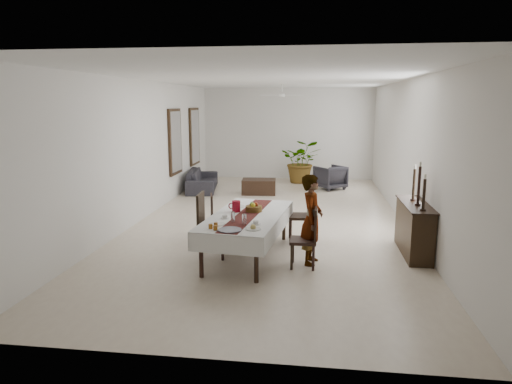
% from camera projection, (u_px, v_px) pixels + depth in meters
% --- Properties ---
extents(floor, '(6.00, 12.00, 0.00)m').
position_uv_depth(floor, '(271.00, 219.00, 10.69)').
color(floor, beige).
rests_on(floor, ground).
extents(ceiling, '(6.00, 12.00, 0.02)m').
position_uv_depth(ceiling, '(272.00, 79.00, 10.07)').
color(ceiling, white).
rests_on(ceiling, wall_back).
extents(wall_back, '(6.00, 0.02, 3.20)m').
position_uv_depth(wall_back, '(288.00, 134.00, 16.22)').
color(wall_back, silver).
rests_on(wall_back, floor).
extents(wall_front, '(6.00, 0.02, 3.20)m').
position_uv_depth(wall_front, '(214.00, 214.00, 4.54)').
color(wall_front, silver).
rests_on(wall_front, floor).
extents(wall_left, '(0.02, 12.00, 3.20)m').
position_uv_depth(wall_left, '(145.00, 150.00, 10.76)').
color(wall_left, silver).
rests_on(wall_left, floor).
extents(wall_right, '(0.02, 12.00, 3.20)m').
position_uv_depth(wall_right, '(408.00, 153.00, 10.00)').
color(wall_right, silver).
rests_on(wall_right, floor).
extents(dining_table_top, '(1.27, 2.51, 0.05)m').
position_uv_depth(dining_table_top, '(248.00, 216.00, 7.99)').
color(dining_table_top, black).
rests_on(dining_table_top, table_leg_fl).
extents(table_leg_fl, '(0.08, 0.08, 0.70)m').
position_uv_depth(table_leg_fl, '(201.00, 256.00, 7.07)').
color(table_leg_fl, black).
rests_on(table_leg_fl, floor).
extents(table_leg_fr, '(0.08, 0.08, 0.70)m').
position_uv_depth(table_leg_fr, '(256.00, 261.00, 6.87)').
color(table_leg_fr, black).
rests_on(table_leg_fr, floor).
extents(table_leg_bl, '(0.08, 0.08, 0.70)m').
position_uv_depth(table_leg_bl, '(241.00, 220.00, 9.25)').
color(table_leg_bl, black).
rests_on(table_leg_bl, floor).
extents(table_leg_br, '(0.08, 0.08, 0.70)m').
position_uv_depth(table_leg_br, '(284.00, 222.00, 9.05)').
color(table_leg_br, black).
rests_on(table_leg_br, floor).
extents(tablecloth_top, '(1.47, 2.71, 0.01)m').
position_uv_depth(tablecloth_top, '(248.00, 215.00, 7.98)').
color(tablecloth_top, silver).
rests_on(tablecloth_top, dining_table_top).
extents(tablecloth_drape_left, '(0.30, 2.57, 0.30)m').
position_uv_depth(tablecloth_drape_left, '(216.00, 221.00, 8.15)').
color(tablecloth_drape_left, silver).
rests_on(tablecloth_drape_left, dining_table_top).
extents(tablecloth_drape_right, '(0.30, 2.57, 0.30)m').
position_uv_depth(tablecloth_drape_right, '(280.00, 225.00, 7.87)').
color(tablecloth_drape_right, silver).
rests_on(tablecloth_drape_right, dining_table_top).
extents(tablecloth_drape_near, '(1.18, 0.14, 0.30)m').
position_uv_depth(tablecloth_drape_near, '(225.00, 245.00, 6.78)').
color(tablecloth_drape_near, silver).
rests_on(tablecloth_drape_near, dining_table_top).
extents(tablecloth_drape_far, '(1.18, 0.14, 0.30)m').
position_uv_depth(tablecloth_drape_far, '(264.00, 207.00, 9.24)').
color(tablecloth_drape_far, white).
rests_on(tablecloth_drape_far, dining_table_top).
extents(table_runner, '(0.63, 2.53, 0.00)m').
position_uv_depth(table_runner, '(248.00, 214.00, 7.98)').
color(table_runner, '#5D1F1A').
rests_on(table_runner, tablecloth_top).
extents(red_pitcher, '(0.17, 0.17, 0.20)m').
position_uv_depth(red_pitcher, '(236.00, 206.00, 8.16)').
color(red_pitcher, maroon).
rests_on(red_pitcher, tablecloth_top).
extents(pitcher_handle, '(0.12, 0.03, 0.12)m').
position_uv_depth(pitcher_handle, '(232.00, 206.00, 8.18)').
color(pitcher_handle, maroon).
rests_on(pitcher_handle, red_pitcher).
extents(wine_glass_near, '(0.07, 0.07, 0.17)m').
position_uv_depth(wine_glass_near, '(244.00, 219.00, 7.31)').
color(wine_glass_near, white).
rests_on(wine_glass_near, tablecloth_top).
extents(wine_glass_mid, '(0.07, 0.07, 0.17)m').
position_uv_depth(wine_glass_mid, '(233.00, 217.00, 7.46)').
color(wine_glass_mid, white).
rests_on(wine_glass_mid, tablecloth_top).
extents(teacup_right, '(0.09, 0.09, 0.06)m').
position_uv_depth(teacup_right, '(256.00, 222.00, 7.33)').
color(teacup_right, silver).
rests_on(teacup_right, saucer_right).
extents(saucer_right, '(0.15, 0.15, 0.01)m').
position_uv_depth(saucer_right, '(256.00, 224.00, 7.33)').
color(saucer_right, silver).
rests_on(saucer_right, tablecloth_top).
extents(teacup_left, '(0.09, 0.09, 0.06)m').
position_uv_depth(teacup_left, '(225.00, 217.00, 7.71)').
color(teacup_left, silver).
rests_on(teacup_left, saucer_left).
extents(saucer_left, '(0.15, 0.15, 0.01)m').
position_uv_depth(saucer_left, '(225.00, 218.00, 7.72)').
color(saucer_left, silver).
rests_on(saucer_left, tablecloth_top).
extents(plate_near_right, '(0.24, 0.24, 0.02)m').
position_uv_depth(plate_near_right, '(253.00, 229.00, 7.04)').
color(plate_near_right, silver).
rests_on(plate_near_right, tablecloth_top).
extents(bread_near_right, '(0.09, 0.09, 0.09)m').
position_uv_depth(bread_near_right, '(253.00, 227.00, 7.04)').
color(bread_near_right, tan).
rests_on(bread_near_right, plate_near_right).
extents(plate_near_left, '(0.24, 0.24, 0.02)m').
position_uv_depth(plate_near_left, '(217.00, 224.00, 7.33)').
color(plate_near_left, white).
rests_on(plate_near_left, tablecloth_top).
extents(plate_far_left, '(0.24, 0.24, 0.02)m').
position_uv_depth(plate_far_left, '(239.00, 206.00, 8.58)').
color(plate_far_left, white).
rests_on(plate_far_left, tablecloth_top).
extents(serving_tray, '(0.36, 0.36, 0.02)m').
position_uv_depth(serving_tray, '(230.00, 230.00, 6.97)').
color(serving_tray, '#434349').
rests_on(serving_tray, tablecloth_top).
extents(jam_jar_a, '(0.06, 0.06, 0.08)m').
position_uv_depth(jam_jar_a, '(215.00, 228.00, 6.99)').
color(jam_jar_a, '#935315').
rests_on(jam_jar_a, tablecloth_top).
extents(jam_jar_b, '(0.06, 0.06, 0.08)m').
position_uv_depth(jam_jar_b, '(211.00, 226.00, 7.07)').
color(jam_jar_b, '#995816').
rests_on(jam_jar_b, tablecloth_top).
extents(jam_jar_c, '(0.06, 0.06, 0.08)m').
position_uv_depth(jam_jar_c, '(216.00, 225.00, 7.16)').
color(jam_jar_c, '#924F15').
rests_on(jam_jar_c, tablecloth_top).
extents(fruit_basket, '(0.30, 0.30, 0.10)m').
position_uv_depth(fruit_basket, '(254.00, 209.00, 8.20)').
color(fruit_basket, brown).
rests_on(fruit_basket, tablecloth_top).
extents(fruit_red, '(0.09, 0.09, 0.09)m').
position_uv_depth(fruit_red, '(256.00, 204.00, 8.20)').
color(fruit_red, maroon).
rests_on(fruit_red, fruit_basket).
extents(fruit_green, '(0.08, 0.08, 0.08)m').
position_uv_depth(fruit_green, '(252.00, 204.00, 8.22)').
color(fruit_green, '#507F26').
rests_on(fruit_green, fruit_basket).
extents(fruit_yellow, '(0.08, 0.08, 0.08)m').
position_uv_depth(fruit_yellow, '(253.00, 205.00, 8.14)').
color(fruit_yellow, yellow).
rests_on(fruit_yellow, fruit_basket).
extents(chair_right_near_seat, '(0.43, 0.43, 0.05)m').
position_uv_depth(chair_right_near_seat, '(303.00, 241.00, 7.52)').
color(chair_right_near_seat, black).
rests_on(chair_right_near_seat, chair_right_near_leg_fl).
extents(chair_right_near_leg_fl, '(0.04, 0.04, 0.42)m').
position_uv_depth(chair_right_near_leg_fl, '(313.00, 258.00, 7.37)').
color(chair_right_near_leg_fl, black).
rests_on(chair_right_near_leg_fl, floor).
extents(chair_right_near_leg_fr, '(0.04, 0.04, 0.42)m').
position_uv_depth(chair_right_near_leg_fr, '(314.00, 252.00, 7.72)').
color(chair_right_near_leg_fr, black).
rests_on(chair_right_near_leg_fr, floor).
extents(chair_right_near_leg_bl, '(0.04, 0.04, 0.42)m').
position_uv_depth(chair_right_near_leg_bl, '(292.00, 257.00, 7.42)').
color(chair_right_near_leg_bl, black).
rests_on(chair_right_near_leg_bl, floor).
extents(chair_right_near_leg_br, '(0.04, 0.04, 0.42)m').
position_uv_depth(chair_right_near_leg_br, '(293.00, 251.00, 7.76)').
color(chair_right_near_leg_br, black).
rests_on(chair_right_near_leg_br, floor).
extents(chair_right_near_back, '(0.04, 0.43, 0.55)m').
position_uv_depth(chair_right_near_back, '(315.00, 224.00, 7.44)').
color(chair_right_near_back, black).
rests_on(chair_right_near_back, chair_right_near_seat).
extents(chair_right_far_seat, '(0.52, 0.52, 0.05)m').
position_uv_depth(chair_right_far_seat, '(300.00, 216.00, 8.94)').
color(chair_right_far_seat, black).
rests_on(chair_right_far_seat, chair_right_far_leg_fl).
extents(chair_right_far_leg_fl, '(0.05, 0.05, 0.47)m').
position_uv_depth(chair_right_far_leg_fl, '(311.00, 232.00, 8.80)').
color(chair_right_far_leg_fl, black).
rests_on(chair_right_far_leg_fl, floor).
extents(chair_right_far_leg_fr, '(0.05, 0.05, 0.47)m').
position_uv_depth(chair_right_far_leg_fr, '(309.00, 227.00, 9.18)').
color(chair_right_far_leg_fr, black).
rests_on(chair_right_far_leg_fr, floor).
extents(chair_right_far_leg_bl, '(0.05, 0.05, 0.47)m').
position_uv_depth(chair_right_far_leg_bl, '(291.00, 232.00, 8.81)').
color(chair_right_far_leg_bl, black).
rests_on(chair_right_far_leg_bl, floor).
extents(chair_right_far_leg_br, '(0.05, 0.05, 0.47)m').
position_uv_depth(chair_right_far_leg_br, '(290.00, 226.00, 9.19)').
color(chair_right_far_leg_br, black).
rests_on(chair_right_far_leg_br, floor).
extents(chair_right_far_back, '(0.09, 0.48, 0.60)m').
position_uv_depth(chair_right_far_back, '(312.00, 200.00, 8.87)').
color(chair_right_far_back, black).
rests_on(chair_right_far_back, chair_right_far_seat).
extents(chair_left_near_seat, '(0.50, 0.50, 0.05)m').
position_uv_depth(chair_left_near_seat, '(213.00, 229.00, 8.03)').
color(chair_left_near_seat, black).
rests_on(chair_left_near_seat, chair_left_near_leg_fl).
extents(chair_left_near_leg_fl, '(0.05, 0.05, 0.48)m').
position_uv_depth(chair_left_near_leg_fl, '(205.00, 240.00, 8.29)').
color(chair_left_near_leg_fl, black).
rests_on(chair_left_near_leg_fl, floor).
extents(chair_left_near_leg_fr, '(0.05, 0.05, 0.48)m').
position_uv_depth(chair_left_near_leg_fr, '(200.00, 246.00, 7.91)').
color(chair_left_near_leg_fr, black).
rests_on(chair_left_near_leg_fr, floor).
extents(chair_left_near_leg_bl, '(0.05, 0.05, 0.48)m').
position_uv_depth(chair_left_near_leg_bl, '(226.00, 240.00, 8.25)').
color(chair_left_near_leg_bl, black).
rests_on(chair_left_near_leg_bl, floor).
extents(chair_left_near_leg_br, '(0.05, 0.05, 0.48)m').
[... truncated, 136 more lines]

